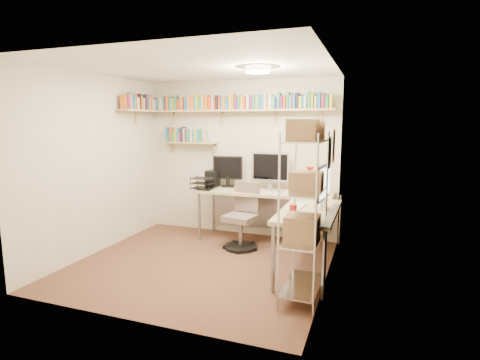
# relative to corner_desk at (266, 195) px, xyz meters

# --- Properties ---
(ground) EXTENTS (3.20, 3.20, 0.00)m
(ground) POSITION_rel_corner_desk_xyz_m (-0.61, -0.92, -0.79)
(ground) COLOR #4D3021
(ground) RESTS_ON ground
(room_shell) EXTENTS (3.24, 3.04, 2.52)m
(room_shell) POSITION_rel_corner_desk_xyz_m (-0.61, -0.92, 0.76)
(room_shell) COLOR beige
(room_shell) RESTS_ON ground
(wall_shelves) EXTENTS (3.12, 1.09, 0.80)m
(wall_shelves) POSITION_rel_corner_desk_xyz_m (-1.04, 0.38, 1.24)
(wall_shelves) COLOR tan
(wall_shelves) RESTS_ON ground
(corner_desk) EXTENTS (2.28, 2.04, 1.39)m
(corner_desk) POSITION_rel_corner_desk_xyz_m (0.00, 0.00, 0.00)
(corner_desk) COLOR tan
(corner_desk) RESTS_ON ground
(office_chair) EXTENTS (0.51, 0.52, 0.97)m
(office_chair) POSITION_rel_corner_desk_xyz_m (-0.32, -0.11, -0.39)
(office_chair) COLOR black
(office_chair) RESTS_ON ground
(wire_rack) EXTENTS (0.38, 0.76, 1.87)m
(wire_rack) POSITION_rel_corner_desk_xyz_m (0.81, -1.42, 0.42)
(wire_rack) COLOR silver
(wire_rack) RESTS_ON ground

